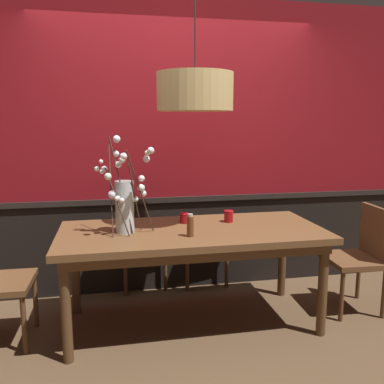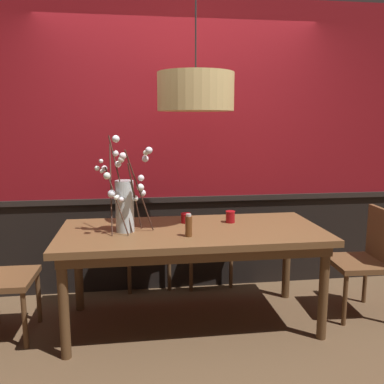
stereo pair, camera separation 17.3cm
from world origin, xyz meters
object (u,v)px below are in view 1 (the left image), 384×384
(candle_holder_nearer_center, at_px, (184,218))
(pendant_lamp, at_px, (195,92))
(vase_with_blossoms, at_px, (125,203))
(dining_table, at_px, (192,240))
(condiment_bottle, at_px, (190,226))
(chair_head_east_end, at_px, (361,252))
(chair_far_side_right, at_px, (201,231))
(candle_holder_nearer_edge, at_px, (229,216))
(chair_far_side_left, at_px, (141,231))

(candle_holder_nearer_center, relative_size, pendant_lamp, 0.08)
(candle_holder_nearer_center, height_order, pendant_lamp, pendant_lamp)
(vase_with_blossoms, height_order, pendant_lamp, pendant_lamp)
(dining_table, relative_size, condiment_bottle, 12.13)
(chair_head_east_end, bearing_deg, condiment_bottle, -173.43)
(dining_table, distance_m, chair_head_east_end, 1.47)
(chair_far_side_right, height_order, vase_with_blossoms, vase_with_blossoms)
(vase_with_blossoms, xyz_separation_m, candle_holder_nearer_edge, (0.85, 0.17, -0.18))
(chair_head_east_end, height_order, condiment_bottle, condiment_bottle)
(dining_table, xyz_separation_m, pendant_lamp, (0.04, 0.09, 1.12))
(candle_holder_nearer_edge, xyz_separation_m, pendant_lamp, (-0.30, -0.08, 0.99))
(chair_far_side_left, height_order, condiment_bottle, chair_far_side_left)
(chair_head_east_end, xyz_separation_m, condiment_bottle, (-1.51, -0.17, 0.35))
(chair_far_side_right, distance_m, condiment_bottle, 1.16)
(condiment_bottle, bearing_deg, chair_head_east_end, 6.57)
(dining_table, bearing_deg, candle_holder_nearer_edge, 25.59)
(dining_table, xyz_separation_m, condiment_bottle, (-0.05, -0.20, 0.16))
(dining_table, relative_size, vase_with_blossoms, 2.79)
(chair_far_side_right, distance_m, vase_with_blossoms, 1.26)
(chair_head_east_end, bearing_deg, chair_far_side_right, 143.36)
(candle_holder_nearer_edge, relative_size, pendant_lamp, 0.10)
(chair_far_side_left, distance_m, vase_with_blossoms, 1.03)
(chair_head_east_end, distance_m, chair_far_side_right, 1.49)
(condiment_bottle, distance_m, pendant_lamp, 1.00)
(dining_table, xyz_separation_m, chair_far_side_left, (-0.34, 0.89, -0.15))
(candle_holder_nearer_edge, bearing_deg, candle_holder_nearer_center, 174.15)
(pendant_lamp, bearing_deg, candle_holder_nearer_center, 119.59)
(chair_far_side_right, relative_size, pendant_lamp, 0.91)
(candle_holder_nearer_edge, bearing_deg, vase_with_blossoms, -168.48)
(vase_with_blossoms, height_order, candle_holder_nearer_edge, vase_with_blossoms)
(pendant_lamp, bearing_deg, chair_far_side_left, 115.10)
(dining_table, bearing_deg, condiment_bottle, -104.72)
(chair_far_side_right, xyz_separation_m, pendant_lamp, (-0.22, -0.78, 1.30))
(vase_with_blossoms, bearing_deg, candle_holder_nearer_edge, 11.52)
(chair_far_side_left, bearing_deg, vase_with_blossoms, -100.70)
(chair_far_side_right, height_order, pendant_lamp, pendant_lamp)
(candle_holder_nearer_edge, height_order, condiment_bottle, condiment_bottle)
(dining_table, height_order, chair_far_side_left, chair_far_side_left)
(candle_holder_nearer_center, height_order, candle_holder_nearer_edge, candle_holder_nearer_edge)
(chair_head_east_end, bearing_deg, pendant_lamp, 175.50)
(dining_table, bearing_deg, candle_holder_nearer_center, 97.00)
(dining_table, distance_m, candle_holder_nearer_edge, 0.40)
(dining_table, distance_m, pendant_lamp, 1.13)
(dining_table, xyz_separation_m, vase_with_blossoms, (-0.51, -0.01, 0.31))
(chair_far_side_left, bearing_deg, candle_holder_nearer_center, -65.68)
(chair_far_side_left, relative_size, condiment_bottle, 5.85)
(candle_holder_nearer_center, bearing_deg, chair_head_east_end, -8.64)
(chair_head_east_end, bearing_deg, dining_table, 179.04)
(chair_far_side_left, relative_size, candle_holder_nearer_center, 11.95)
(chair_head_east_end, relative_size, chair_far_side_left, 0.92)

